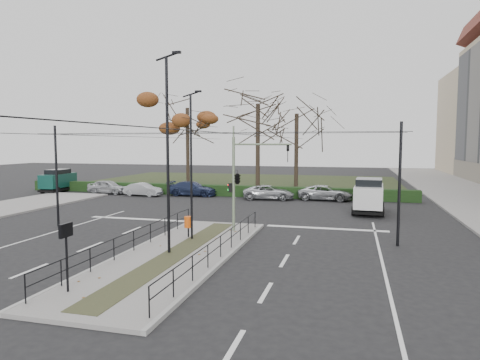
% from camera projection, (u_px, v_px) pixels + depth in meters
% --- Properties ---
extents(ground, '(140.00, 140.00, 0.00)m').
position_uv_depth(ground, '(197.00, 243.00, 21.26)').
color(ground, black).
rests_on(ground, ground).
extents(median_island, '(4.40, 15.00, 0.14)m').
position_uv_depth(median_island, '(177.00, 255.00, 18.85)').
color(median_island, slate).
rests_on(median_island, ground).
extents(sidewalk_east, '(8.00, 90.00, 0.14)m').
position_uv_depth(sidewalk_east, '(476.00, 198.00, 37.84)').
color(sidewalk_east, slate).
rests_on(sidewalk_east, ground).
extents(park, '(38.00, 26.00, 0.10)m').
position_uv_depth(park, '(242.00, 182.00, 53.60)').
color(park, black).
rests_on(park, ground).
extents(hedge, '(38.00, 1.00, 1.00)m').
position_uv_depth(hedge, '(207.00, 190.00, 40.66)').
color(hedge, black).
rests_on(hedge, ground).
extents(median_railing, '(4.14, 13.24, 0.92)m').
position_uv_depth(median_railing, '(176.00, 235.00, 18.67)').
color(median_railing, black).
rests_on(median_railing, median_island).
extents(catenary, '(20.00, 34.00, 6.00)m').
position_uv_depth(catenary, '(207.00, 173.00, 22.52)').
color(catenary, black).
rests_on(catenary, ground).
extents(traffic_light, '(3.51, 2.00, 5.16)m').
position_uv_depth(traffic_light, '(239.00, 177.00, 23.36)').
color(traffic_light, '#65755A').
rests_on(traffic_light, median_island).
extents(litter_bin, '(0.41, 0.41, 1.06)m').
position_uv_depth(litter_bin, '(188.00, 222.00, 22.03)').
color(litter_bin, black).
rests_on(litter_bin, median_island).
extents(info_panel, '(0.13, 0.59, 2.26)m').
position_uv_depth(info_panel, '(66.00, 238.00, 13.82)').
color(info_panel, black).
rests_on(info_panel, median_island).
extents(streetlamp_median_near, '(0.73, 0.15, 8.71)m').
position_uv_depth(streetlamp_median_near, '(168.00, 153.00, 18.51)').
color(streetlamp_median_near, black).
rests_on(streetlamp_median_near, median_island).
extents(streetlamp_median_far, '(0.62, 0.13, 7.40)m').
position_uv_depth(streetlamp_median_far, '(191.00, 165.00, 21.27)').
color(streetlamp_median_far, black).
rests_on(streetlamp_median_far, median_island).
extents(parked_car_first, '(4.03, 1.69, 1.36)m').
position_uv_depth(parked_car_first, '(108.00, 187.00, 41.81)').
color(parked_car_first, '#A3A6AB').
rests_on(parked_car_first, ground).
extents(parked_car_second, '(3.74, 1.58, 1.20)m').
position_uv_depth(parked_car_second, '(143.00, 190.00, 40.13)').
color(parked_car_second, '#A3A6AB').
rests_on(parked_car_second, ground).
extents(parked_car_third, '(4.70, 2.00, 1.35)m').
position_uv_depth(parked_car_third, '(193.00, 189.00, 40.25)').
color(parked_car_third, '#1F2949').
rests_on(parked_car_third, ground).
extents(parked_car_fourth, '(4.70, 2.57, 1.25)m').
position_uv_depth(parked_car_fourth, '(269.00, 192.00, 37.68)').
color(parked_car_fourth, '#A3A6AB').
rests_on(parked_car_fourth, ground).
extents(white_van, '(2.33, 4.71, 2.45)m').
position_uv_depth(white_van, '(369.00, 195.00, 30.40)').
color(white_van, silver).
rests_on(white_van, ground).
extents(green_van, '(2.19, 4.61, 2.30)m').
position_uv_depth(green_van, '(58.00, 180.00, 43.34)').
color(green_van, '#0B332C').
rests_on(green_van, ground).
extents(rust_tree, '(8.41, 8.41, 12.07)m').
position_uv_depth(rust_tree, '(187.00, 108.00, 52.78)').
color(rust_tree, black).
rests_on(rust_tree, park).
extents(bare_tree_center, '(8.48, 8.48, 10.70)m').
position_uv_depth(bare_tree_center, '(297.00, 119.00, 46.70)').
color(bare_tree_center, black).
rests_on(bare_tree_center, park).
extents(bare_tree_near, '(8.13, 8.13, 11.72)m').
position_uv_depth(bare_tree_near, '(258.00, 110.00, 43.20)').
color(bare_tree_near, black).
rests_on(bare_tree_near, park).
extents(parked_car_fifth, '(4.74, 2.34, 1.29)m').
position_uv_depth(parked_car_fifth, '(325.00, 193.00, 37.18)').
color(parked_car_fifth, '#A3A6AB').
rests_on(parked_car_fifth, ground).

